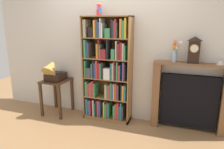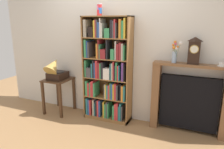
# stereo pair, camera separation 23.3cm
# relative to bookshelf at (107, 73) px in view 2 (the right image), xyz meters

# --- Properties ---
(ground_plane) EXTENTS (8.17, 6.40, 0.02)m
(ground_plane) POSITION_rel_bookshelf_xyz_m (0.00, -0.12, -0.88)
(ground_plane) COLOR #997047
(wall_back) EXTENTS (5.17, 0.08, 2.66)m
(wall_back) POSITION_rel_bookshelf_xyz_m (0.19, 0.20, 0.46)
(wall_back) COLOR silver
(wall_back) RESTS_ON ground
(bookshelf) EXTENTS (0.85, 0.31, 1.86)m
(bookshelf) POSITION_rel_bookshelf_xyz_m (0.00, 0.00, 0.00)
(bookshelf) COLOR olive
(bookshelf) RESTS_ON ground
(cup_stack) EXTENTS (0.08, 0.08, 0.20)m
(cup_stack) POSITION_rel_bookshelf_xyz_m (-0.15, 0.03, 1.09)
(cup_stack) COLOR red
(cup_stack) RESTS_ON bookshelf
(side_table_left) EXTENTS (0.47, 0.52, 0.68)m
(side_table_left) POSITION_rel_bookshelf_xyz_m (-1.01, -0.09, -0.37)
(side_table_left) COLOR #472D1C
(side_table_left) RESTS_ON ground
(gramophone) EXTENTS (0.30, 0.48, 0.48)m
(gramophone) POSITION_rel_bookshelf_xyz_m (-1.01, -0.16, 0.01)
(gramophone) COLOR black
(gramophone) RESTS_ON side_table_left
(fireplace_mantel) EXTENTS (1.18, 0.20, 1.14)m
(fireplace_mantel) POSITION_rel_bookshelf_xyz_m (1.40, 0.08, -0.31)
(fireplace_mantel) COLOR brown
(fireplace_mantel) RESTS_ON ground
(mantel_clock) EXTENTS (0.17, 0.12, 0.41)m
(mantel_clock) POSITION_rel_bookshelf_xyz_m (1.40, 0.06, 0.48)
(mantel_clock) COLOR black
(mantel_clock) RESTS_ON fireplace_mantel
(flower_vase) EXTENTS (0.16, 0.17, 0.34)m
(flower_vase) POSITION_rel_bookshelf_xyz_m (1.13, 0.06, 0.42)
(flower_vase) COLOR #99B2D1
(flower_vase) RESTS_ON fireplace_mantel
(teacup_with_saucer) EXTENTS (0.12, 0.11, 0.05)m
(teacup_with_saucer) POSITION_rel_bookshelf_xyz_m (1.79, 0.06, 0.29)
(teacup_with_saucer) COLOR white
(teacup_with_saucer) RESTS_ON fireplace_mantel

